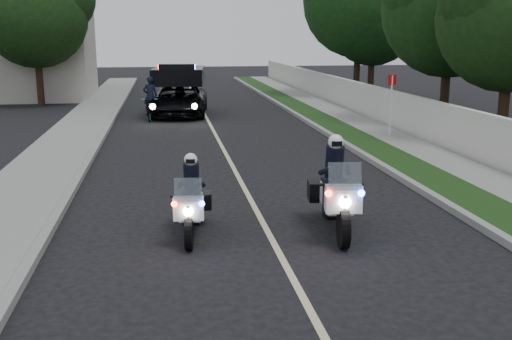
# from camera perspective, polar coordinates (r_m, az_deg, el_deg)

# --- Properties ---
(ground) EXTENTS (120.00, 120.00, 0.00)m
(ground) POSITION_cam_1_polar(r_m,az_deg,el_deg) (11.46, 1.13, -5.92)
(ground) COLOR black
(ground) RESTS_ON ground
(curb_right) EXTENTS (0.20, 60.00, 0.15)m
(curb_right) POSITION_cam_1_polar(r_m,az_deg,el_deg) (21.84, 7.26, 3.20)
(curb_right) COLOR gray
(curb_right) RESTS_ON ground
(grass_verge) EXTENTS (1.20, 60.00, 0.16)m
(grass_verge) POSITION_cam_1_polar(r_m,az_deg,el_deg) (22.04, 9.02, 3.24)
(grass_verge) COLOR #193814
(grass_verge) RESTS_ON ground
(sidewalk_right) EXTENTS (1.40, 60.00, 0.16)m
(sidewalk_right) POSITION_cam_1_polar(r_m,az_deg,el_deg) (22.47, 12.18, 3.29)
(sidewalk_right) COLOR gray
(sidewalk_right) RESTS_ON ground
(property_wall) EXTENTS (0.22, 60.00, 1.50)m
(property_wall) POSITION_cam_1_polar(r_m,az_deg,el_deg) (22.74, 14.63, 4.99)
(property_wall) COLOR beige
(property_wall) RESTS_ON ground
(curb_left) EXTENTS (0.20, 60.00, 0.15)m
(curb_left) POSITION_cam_1_polar(r_m,az_deg,el_deg) (21.12, -14.68, 2.56)
(curb_left) COLOR gray
(curb_left) RESTS_ON ground
(sidewalk_left) EXTENTS (2.00, 60.00, 0.16)m
(sidewalk_left) POSITION_cam_1_polar(r_m,az_deg,el_deg) (21.27, -17.63, 2.45)
(sidewalk_left) COLOR gray
(sidewalk_left) RESTS_ON ground
(building_far) EXTENTS (8.00, 6.00, 7.00)m
(building_far) POSITION_cam_1_polar(r_m,az_deg,el_deg) (37.58, -21.70, 11.65)
(building_far) COLOR #A8A396
(building_far) RESTS_ON ground
(lane_marking) EXTENTS (0.12, 50.00, 0.01)m
(lane_marking) POSITION_cam_1_polar(r_m,az_deg,el_deg) (21.10, -3.53, 2.75)
(lane_marking) COLOR #BFB78C
(lane_marking) RESTS_ON ground
(police_moto_left) EXTENTS (0.83, 1.88, 1.55)m
(police_moto_left) POSITION_cam_1_polar(r_m,az_deg,el_deg) (11.36, -6.10, -6.17)
(police_moto_left) COLOR white
(police_moto_left) RESTS_ON ground
(police_moto_right) EXTENTS (1.02, 2.26, 1.85)m
(police_moto_right) POSITION_cam_1_polar(r_m,az_deg,el_deg) (11.62, 7.47, -5.77)
(police_moto_right) COLOR silver
(police_moto_right) RESTS_ON ground
(police_suv) EXTENTS (2.94, 5.47, 2.56)m
(police_suv) POSITION_cam_1_polar(r_m,az_deg,el_deg) (28.18, -7.26, 5.20)
(police_suv) COLOR black
(police_suv) RESTS_ON ground
(bicycle) EXTENTS (0.78, 1.94, 1.00)m
(bicycle) POSITION_cam_1_polar(r_m,az_deg,el_deg) (26.69, -9.92, 4.69)
(bicycle) COLOR black
(bicycle) RESTS_ON ground
(cyclist) EXTENTS (0.66, 0.49, 1.70)m
(cyclist) POSITION_cam_1_polar(r_m,az_deg,el_deg) (26.69, -9.92, 4.69)
(cyclist) COLOR black
(cyclist) RESTS_ON ground
(sign_post) EXTENTS (0.47, 0.47, 2.37)m
(sign_post) POSITION_cam_1_polar(r_m,az_deg,el_deg) (21.83, 12.54, 2.80)
(sign_post) COLOR #B40C10
(sign_post) RESTS_ON ground
(tree_right_a) EXTENTS (5.63, 5.63, 8.16)m
(tree_right_a) POSITION_cam_1_polar(r_m,az_deg,el_deg) (22.15, 22.19, 2.29)
(tree_right_a) COLOR #173510
(tree_right_a) RESTS_ON ground
(tree_right_b) EXTENTS (6.66, 6.66, 9.03)m
(tree_right_b) POSITION_cam_1_polar(r_m,az_deg,el_deg) (25.93, 17.30, 4.07)
(tree_right_b) COLOR #183A13
(tree_right_b) RESTS_ON ground
(tree_right_d) EXTENTS (7.02, 7.02, 10.71)m
(tree_right_d) POSITION_cam_1_polar(r_m,az_deg,el_deg) (36.10, 9.46, 6.78)
(tree_right_d) COLOR #184216
(tree_right_d) RESTS_ON ground
(tree_right_e) EXTENTS (6.42, 6.42, 8.69)m
(tree_right_e) POSITION_cam_1_polar(r_m,az_deg,el_deg) (35.93, 10.78, 6.70)
(tree_right_e) COLOR #123410
(tree_right_e) RESTS_ON ground
(tree_left_near) EXTENTS (5.78, 5.78, 8.98)m
(tree_left_near) POSITION_cam_1_polar(r_m,az_deg,el_deg) (33.78, -19.70, 5.81)
(tree_left_near) COLOR #173612
(tree_left_near) RESTS_ON ground
(tree_left_far) EXTENTS (6.70, 6.70, 9.72)m
(tree_left_far) POSITION_cam_1_polar(r_m,az_deg,el_deg) (42.77, -19.30, 7.16)
(tree_left_far) COLOR #123310
(tree_left_far) RESTS_ON ground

